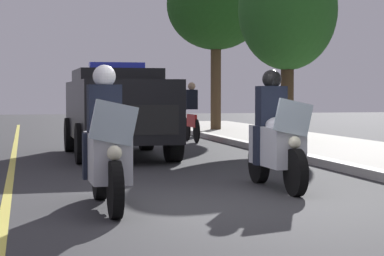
# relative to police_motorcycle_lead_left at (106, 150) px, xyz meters

# --- Properties ---
(ground_plane) EXTENTS (80.00, 80.00, 0.00)m
(ground_plane) POSITION_rel_police_motorcycle_lead_left_xyz_m (0.19, 1.29, -0.70)
(ground_plane) COLOR #333335
(lane_stripe_center) EXTENTS (48.00, 0.12, 0.01)m
(lane_stripe_center) POSITION_rel_police_motorcycle_lead_left_xyz_m (0.19, -1.18, -0.70)
(lane_stripe_center) COLOR #E0D14C
(lane_stripe_center) RESTS_ON ground
(police_motorcycle_lead_left) EXTENTS (2.14, 0.56, 1.72)m
(police_motorcycle_lead_left) POSITION_rel_police_motorcycle_lead_left_xyz_m (0.00, 0.00, 0.00)
(police_motorcycle_lead_left) COLOR black
(police_motorcycle_lead_left) RESTS_ON ground
(police_motorcycle_lead_right) EXTENTS (2.14, 0.56, 1.72)m
(police_motorcycle_lead_right) POSITION_rel_police_motorcycle_lead_left_xyz_m (-1.18, 2.56, 0.00)
(police_motorcycle_lead_right) COLOR black
(police_motorcycle_lead_right) RESTS_ON ground
(police_suv) EXTENTS (4.93, 2.12, 2.05)m
(police_suv) POSITION_rel_police_motorcycle_lead_left_xyz_m (-7.11, 1.04, 0.37)
(police_suv) COLOR black
(police_suv) RESTS_ON ground
(cyclist_background) EXTENTS (1.76, 0.32, 1.69)m
(cyclist_background) POSITION_rel_police_motorcycle_lead_left_xyz_m (-11.42, 3.70, 0.14)
(cyclist_background) COLOR black
(cyclist_background) RESTS_ON ground
(tree_far_back) EXTENTS (2.60, 2.60, 5.07)m
(tree_far_back) POSITION_rel_police_motorcycle_lead_left_xyz_m (-9.42, 5.82, 2.85)
(tree_far_back) COLOR #42301E
(tree_far_back) RESTS_ON sidewalk_strip
(tree_behind_suv) EXTENTS (3.47, 3.47, 5.99)m
(tree_behind_suv) POSITION_rel_police_motorcycle_lead_left_xyz_m (-16.18, 5.68, 3.77)
(tree_behind_suv) COLOR #4C3823
(tree_behind_suv) RESTS_ON sidewalk_strip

